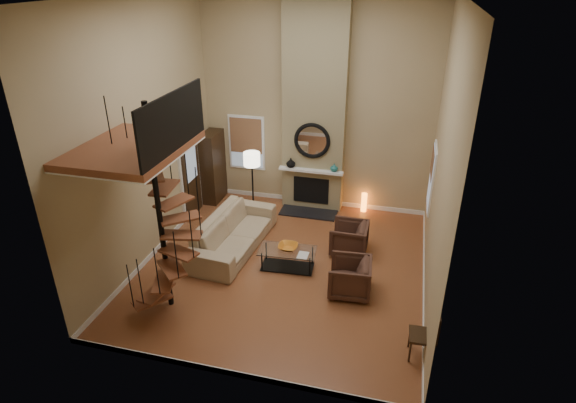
% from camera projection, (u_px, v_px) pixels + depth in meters
% --- Properties ---
extents(ground, '(6.00, 6.50, 0.01)m').
position_uv_depth(ground, '(283.00, 266.00, 10.54)').
color(ground, '#A35D34').
rests_on(ground, ground).
extents(back_wall, '(6.00, 0.02, 5.50)m').
position_uv_depth(back_wall, '(316.00, 106.00, 12.14)').
color(back_wall, tan).
rests_on(back_wall, ground).
extents(front_wall, '(6.00, 0.02, 5.50)m').
position_uv_depth(front_wall, '(221.00, 228.00, 6.50)').
color(front_wall, tan).
rests_on(front_wall, ground).
extents(left_wall, '(0.02, 6.50, 5.50)m').
position_uv_depth(left_wall, '(144.00, 136.00, 9.99)').
color(left_wall, tan).
rests_on(left_wall, ground).
extents(right_wall, '(0.02, 6.50, 5.50)m').
position_uv_depth(right_wall, '(443.00, 163.00, 8.64)').
color(right_wall, tan).
rests_on(right_wall, ground).
extents(baseboard_back, '(6.00, 0.02, 0.12)m').
position_uv_depth(baseboard_back, '(313.00, 201.00, 13.32)').
color(baseboard_back, white).
rests_on(baseboard_back, ground).
extents(baseboard_front, '(6.00, 0.02, 0.12)m').
position_uv_depth(baseboard_front, '(232.00, 373.00, 7.70)').
color(baseboard_front, white).
rests_on(baseboard_front, ground).
extents(baseboard_left, '(0.02, 6.50, 0.12)m').
position_uv_depth(baseboard_left, '(160.00, 246.00, 11.18)').
color(baseboard_left, white).
rests_on(baseboard_left, ground).
extents(baseboard_right, '(0.02, 6.50, 0.12)m').
position_uv_depth(baseboard_right, '(423.00, 284.00, 9.84)').
color(baseboard_right, white).
rests_on(baseboard_right, ground).
extents(chimney_breast, '(1.60, 0.38, 5.50)m').
position_uv_depth(chimney_breast, '(315.00, 108.00, 11.97)').
color(chimney_breast, '#8A7E5A').
rests_on(chimney_breast, ground).
extents(hearth, '(1.50, 0.60, 0.04)m').
position_uv_depth(hearth, '(308.00, 213.00, 12.76)').
color(hearth, black).
rests_on(hearth, ground).
extents(firebox, '(0.95, 0.02, 0.72)m').
position_uv_depth(firebox, '(311.00, 190.00, 12.78)').
color(firebox, black).
rests_on(firebox, chimney_breast).
extents(mantel, '(1.70, 0.18, 0.06)m').
position_uv_depth(mantel, '(311.00, 171.00, 12.44)').
color(mantel, white).
rests_on(mantel, chimney_breast).
extents(mirror_frame, '(0.94, 0.10, 0.94)m').
position_uv_depth(mirror_frame, '(312.00, 141.00, 12.14)').
color(mirror_frame, black).
rests_on(mirror_frame, chimney_breast).
extents(mirror_disc, '(0.80, 0.01, 0.80)m').
position_uv_depth(mirror_disc, '(312.00, 141.00, 12.14)').
color(mirror_disc, white).
rests_on(mirror_disc, chimney_breast).
extents(vase_left, '(0.24, 0.24, 0.25)m').
position_uv_depth(vase_left, '(291.00, 163.00, 12.53)').
color(vase_left, black).
rests_on(vase_left, mantel).
extents(vase_right, '(0.20, 0.20, 0.21)m').
position_uv_depth(vase_right, '(334.00, 168.00, 12.28)').
color(vase_right, '#1B6161').
rests_on(vase_right, mantel).
extents(window_back, '(1.02, 0.06, 1.52)m').
position_uv_depth(window_back, '(247.00, 142.00, 13.04)').
color(window_back, white).
rests_on(window_back, back_wall).
extents(window_right, '(0.06, 1.02, 1.52)m').
position_uv_depth(window_right, '(432.00, 177.00, 10.88)').
color(window_right, white).
rests_on(window_right, right_wall).
extents(entry_door, '(0.10, 1.05, 2.16)m').
position_uv_depth(entry_door, '(191.00, 178.00, 12.30)').
color(entry_door, white).
rests_on(entry_door, ground).
extents(loft, '(1.70, 2.20, 1.09)m').
position_uv_depth(loft, '(137.00, 146.00, 8.00)').
color(loft, brown).
rests_on(loft, left_wall).
extents(spiral_stair, '(1.47, 1.47, 4.06)m').
position_uv_depth(spiral_stair, '(162.00, 224.00, 8.59)').
color(spiral_stair, black).
rests_on(spiral_stair, ground).
extents(hutch, '(0.42, 0.90, 2.00)m').
position_uv_depth(hutch, '(213.00, 168.00, 13.16)').
color(hutch, '#311F10').
rests_on(hutch, ground).
extents(sofa, '(1.31, 2.89, 0.82)m').
position_uv_depth(sofa, '(233.00, 232.00, 11.09)').
color(sofa, tan).
rests_on(sofa, ground).
extents(armchair_near, '(0.83, 0.81, 0.75)m').
position_uv_depth(armchair_near, '(352.00, 239.00, 10.90)').
color(armchair_near, '#492C21').
rests_on(armchair_near, ground).
extents(armchair_far, '(0.90, 0.88, 0.76)m').
position_uv_depth(armchair_far, '(354.00, 278.00, 9.54)').
color(armchair_far, '#492C21').
rests_on(armchair_far, ground).
extents(coffee_table, '(1.28, 0.71, 0.46)m').
position_uv_depth(coffee_table, '(287.00, 257.00, 10.37)').
color(coffee_table, silver).
rests_on(coffee_table, ground).
extents(bowl, '(0.42, 0.42, 0.10)m').
position_uv_depth(bowl, '(288.00, 247.00, 10.31)').
color(bowl, orange).
rests_on(bowl, coffee_table).
extents(book, '(0.23, 0.30, 0.03)m').
position_uv_depth(book, '(302.00, 255.00, 10.08)').
color(book, gray).
rests_on(book, coffee_table).
extents(floor_lamp, '(0.43, 0.43, 1.75)m').
position_uv_depth(floor_lamp, '(252.00, 164.00, 12.15)').
color(floor_lamp, black).
rests_on(floor_lamp, ground).
extents(accent_lamp, '(0.15, 0.15, 0.53)m').
position_uv_depth(accent_lamp, '(364.00, 203.00, 12.79)').
color(accent_lamp, orange).
rests_on(accent_lamp, ground).
extents(side_chair, '(0.46, 0.45, 0.95)m').
position_uv_depth(side_chair, '(428.00, 332.00, 7.88)').
color(side_chair, '#311F10').
rests_on(side_chair, ground).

